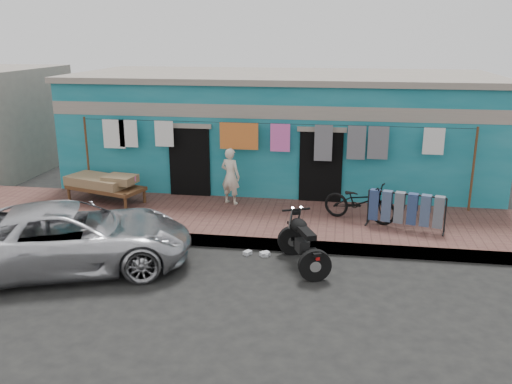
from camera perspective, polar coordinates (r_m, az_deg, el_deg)
name	(u,v)px	position (r m, az deg, el deg)	size (l,w,h in m)	color
ground	(239,279)	(10.41, -1.76, -9.17)	(80.00, 80.00, 0.00)	black
sidewalk	(263,221)	(13.10, 0.69, -3.08)	(28.00, 3.00, 0.25)	brown
curb	(253,243)	(11.76, -0.35, -5.41)	(28.00, 0.10, 0.25)	gray
building	(282,129)	(16.55, 2.74, 6.60)	(12.20, 5.20, 3.36)	#146E7E
clothesline	(262,142)	(13.88, 0.66, 5.30)	(10.06, 0.06, 2.10)	brown
car	(70,236)	(11.22, -18.98, -4.43)	(2.18, 4.80, 1.35)	silver
seated_person	(230,176)	(13.85, -2.70, 1.68)	(0.52, 0.35, 1.46)	beige
bicycle	(360,198)	(12.83, 10.89, -0.59)	(0.61, 1.73, 1.12)	black
motorcycle	(303,242)	(10.76, 4.99, -5.23)	(1.21, 1.76, 1.08)	black
charpoy	(106,189)	(14.61, -15.51, 0.34)	(2.31, 1.58, 0.71)	brown
jeans_rack	(406,210)	(12.60, 15.49, -1.85)	(1.81, 0.78, 0.85)	black
litter_a	(265,254)	(11.43, 0.94, -6.53)	(0.19, 0.15, 0.08)	silver
litter_b	(248,253)	(11.48, -0.89, -6.42)	(0.16, 0.12, 0.08)	silver
litter_c	(265,254)	(11.43, 0.95, -6.56)	(0.18, 0.15, 0.07)	silver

